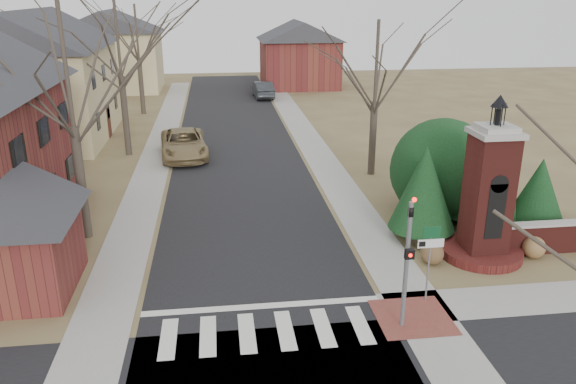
{
  "coord_description": "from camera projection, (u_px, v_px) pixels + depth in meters",
  "views": [
    {
      "loc": [
        -1.24,
        -14.13,
        10.01
      ],
      "look_at": [
        1.36,
        6.0,
        2.72
      ],
      "focal_mm": 35.0,
      "sensor_mm": 36.0,
      "label": 1
    }
  ],
  "objects": [
    {
      "name": "distant_car",
      "position": [
        263.0,
        89.0,
        55.5
      ],
      "size": [
        2.03,
        5.04,
        1.63
      ],
      "primitive_type": "imported",
      "rotation": [
        0.0,
        0.0,
        3.2
      ],
      "color": "#303337",
      "rests_on": "ground"
    },
    {
      "name": "sign_post",
      "position": [
        430.0,
        249.0,
        18.59
      ],
      "size": [
        0.9,
        0.07,
        2.75
      ],
      "color": "slate",
      "rests_on": "ground"
    },
    {
      "name": "evergreen_far",
      "position": [
        539.0,
        189.0,
        24.31
      ],
      "size": [
        2.4,
        2.4,
        3.3
      ],
      "color": "#473D33",
      "rests_on": "ground"
    },
    {
      "name": "curb_apron",
      "position": [
        413.0,
        317.0,
        18.23
      ],
      "size": [
        2.4,
        2.4,
        0.02
      ],
      "primitive_type": "cube",
      "color": "brown",
      "rests_on": "ground"
    },
    {
      "name": "garage_left",
      "position": [
        7.0,
        233.0,
        19.13
      ],
      "size": [
        4.8,
        4.8,
        4.29
      ],
      "color": "maroon",
      "rests_on": "ground"
    },
    {
      "name": "evergreen_mass",
      "position": [
        442.0,
        166.0,
        25.86
      ],
      "size": [
        4.8,
        4.8,
        4.8
      ],
      "primitive_type": "sphere",
      "color": "black",
      "rests_on": "ground"
    },
    {
      "name": "dry_shrub_left",
      "position": [
        432.0,
        253.0,
        21.68
      ],
      "size": [
        0.9,
        0.9,
        0.9
      ],
      "primitive_type": "sphere",
      "color": "brown",
      "rests_on": "ground"
    },
    {
      "name": "house_distant_right",
      "position": [
        299.0,
        53.0,
        61.25
      ],
      "size": [
        8.8,
        8.8,
        7.3
      ],
      "color": "maroon",
      "rests_on": "ground"
    },
    {
      "name": "bare_tree_0",
      "position": [
        64.0,
        54.0,
        21.68
      ],
      "size": [
        8.05,
        8.05,
        11.15
      ],
      "color": "#473D33",
      "rests_on": "ground"
    },
    {
      "name": "ground",
      "position": [
        269.0,
        347.0,
        16.72
      ],
      "size": [
        120.0,
        120.0,
        0.0
      ],
      "primitive_type": "plane",
      "color": "brown",
      "rests_on": "ground"
    },
    {
      "name": "evergreen_near",
      "position": [
        424.0,
        187.0,
        23.35
      ],
      "size": [
        2.8,
        2.8,
        4.1
      ],
      "color": "#473D33",
      "rests_on": "ground"
    },
    {
      "name": "evergreen_mid",
      "position": [
        487.0,
        169.0,
        24.76
      ],
      "size": [
        3.4,
        3.4,
        4.7
      ],
      "color": "#473D33",
      "rests_on": "ground"
    },
    {
      "name": "crosswalk_zone",
      "position": [
        266.0,
        332.0,
        17.47
      ],
      "size": [
        8.0,
        2.2,
        0.02
      ],
      "primitive_type": "cube",
      "color": "silver",
      "rests_on": "ground"
    },
    {
      "name": "bare_tree_2",
      "position": [
        136.0,
        29.0,
        46.11
      ],
      "size": [
        7.35,
        7.35,
        10.19
      ],
      "color": "#473D33",
      "rests_on": "ground"
    },
    {
      "name": "stop_bar",
      "position": [
        262.0,
        306.0,
        18.87
      ],
      "size": [
        8.0,
        0.35,
        0.02
      ],
      "primitive_type": "cube",
      "color": "silver",
      "rests_on": "ground"
    },
    {
      "name": "house_distant_left",
      "position": [
        110.0,
        49.0,
        58.64
      ],
      "size": [
        10.8,
        8.8,
        8.53
      ],
      "color": "#CFBA8A",
      "rests_on": "ground"
    },
    {
      "name": "pickup_truck",
      "position": [
        184.0,
        144.0,
        35.66
      ],
      "size": [
        3.34,
        6.29,
        1.68
      ],
      "primitive_type": "imported",
      "rotation": [
        0.0,
        0.0,
        0.09
      ],
      "color": "#8F784E",
      "rests_on": "ground"
    },
    {
      "name": "house_stucco_left",
      "position": [
        36.0,
        74.0,
        38.74
      ],
      "size": [
        9.8,
        12.8,
        9.28
      ],
      "color": "#CFBA8A",
      "rests_on": "ground"
    },
    {
      "name": "traffic_signal_pole",
      "position": [
        408.0,
        252.0,
        16.9
      ],
      "size": [
        0.28,
        0.41,
        4.5
      ],
      "color": "slate",
      "rests_on": "ground"
    },
    {
      "name": "main_street",
      "position": [
        237.0,
        151.0,
        37.26
      ],
      "size": [
        8.0,
        70.0,
        0.01
      ],
      "primitive_type": "cube",
      "color": "black",
      "rests_on": "ground"
    },
    {
      "name": "sidewalk_left",
      "position": [
        157.0,
        153.0,
        36.63
      ],
      "size": [
        2.0,
        60.0,
        0.02
      ],
      "primitive_type": "cube",
      "color": "gray",
      "rests_on": "ground"
    },
    {
      "name": "bare_tree_3",
      "position": [
        377.0,
        56.0,
        30.3
      ],
      "size": [
        7.0,
        7.0,
        9.7
      ],
      "color": "#473D33",
      "rests_on": "ground"
    },
    {
      "name": "bare_tree_1",
      "position": [
        116.0,
        26.0,
        33.7
      ],
      "size": [
        8.4,
        8.4,
        11.64
      ],
      "color": "#473D33",
      "rests_on": "ground"
    },
    {
      "name": "brick_gate_monument",
      "position": [
        487.0,
        206.0,
        21.74
      ],
      "size": [
        3.2,
        3.2,
        6.47
      ],
      "color": "#581E19",
      "rests_on": "ground"
    },
    {
      "name": "dry_shrub_right",
      "position": [
        534.0,
        247.0,
        22.19
      ],
      "size": [
        0.89,
        0.89,
        0.89
      ],
      "primitive_type": "sphere",
      "color": "brown",
      "rests_on": "ground"
    },
    {
      "name": "sidewalk_right_main",
      "position": [
        314.0,
        148.0,
        37.88
      ],
      "size": [
        2.0,
        60.0,
        0.02
      ],
      "primitive_type": "cube",
      "color": "gray",
      "rests_on": "ground"
    }
  ]
}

